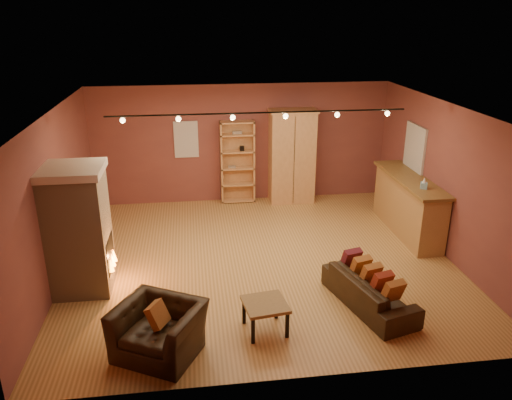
{
  "coord_description": "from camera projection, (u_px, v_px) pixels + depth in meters",
  "views": [
    {
      "loc": [
        -1.18,
        -8.24,
        4.36
      ],
      "look_at": [
        -0.06,
        0.2,
        1.12
      ],
      "focal_mm": 35.0,
      "sensor_mm": 36.0,
      "label": 1
    }
  ],
  "objects": [
    {
      "name": "fireplace",
      "position": [
        79.0,
        230.0,
        8.02
      ],
      "size": [
        1.01,
        0.98,
        2.12
      ],
      "color": "tan",
      "rests_on": "floor"
    },
    {
      "name": "left_wall",
      "position": [
        55.0,
        198.0,
        8.4
      ],
      "size": [
        0.02,
        6.5,
        2.8
      ],
      "primitive_type": "cube",
      "color": "brown",
      "rests_on": "floor"
    },
    {
      "name": "ceiling",
      "position": [
        261.0,
        110.0,
        8.33
      ],
      "size": [
        7.0,
        7.0,
        0.0
      ],
      "primitive_type": "plane",
      "rotation": [
        3.14,
        0.0,
        0.0
      ],
      "color": "brown",
      "rests_on": "back_wall"
    },
    {
      "name": "bookcase",
      "position": [
        237.0,
        161.0,
        11.87
      ],
      "size": [
        0.81,
        0.31,
        1.97
      ],
      "color": "tan",
      "rests_on": "floor"
    },
    {
      "name": "armchair",
      "position": [
        158.0,
        322.0,
        6.64
      ],
      "size": [
        1.29,
        1.14,
        0.95
      ],
      "rotation": [
        0.0,
        0.0,
        -0.49
      ],
      "color": "black",
      "rests_on": "floor"
    },
    {
      "name": "armoire",
      "position": [
        292.0,
        156.0,
        11.82
      ],
      "size": [
        1.1,
        0.63,
        2.24
      ],
      "color": "tan",
      "rests_on": "floor"
    },
    {
      "name": "back_wall",
      "position": [
        242.0,
        144.0,
        11.84
      ],
      "size": [
        7.0,
        0.02,
        2.8
      ],
      "primitive_type": "cube",
      "color": "brown",
      "rests_on": "floor"
    },
    {
      "name": "bar_counter",
      "position": [
        408.0,
        205.0,
        10.29
      ],
      "size": [
        0.66,
        2.5,
        1.2
      ],
      "color": "tan",
      "rests_on": "floor"
    },
    {
      "name": "floor",
      "position": [
        261.0,
        259.0,
        9.33
      ],
      "size": [
        7.0,
        7.0,
        0.0
      ],
      "primitive_type": "plane",
      "color": "#A5743A",
      "rests_on": "ground"
    },
    {
      "name": "loveseat",
      "position": [
        370.0,
        285.0,
        7.76
      ],
      "size": [
        0.96,
        1.84,
        0.75
      ],
      "rotation": [
        0.0,
        0.0,
        1.84
      ],
      "color": "black",
      "rests_on": "floor"
    },
    {
      "name": "right_wall",
      "position": [
        447.0,
        181.0,
        9.26
      ],
      "size": [
        0.02,
        6.5,
        2.8
      ],
      "primitive_type": "cube",
      "color": "brown",
      "rests_on": "floor"
    },
    {
      "name": "back_window",
      "position": [
        186.0,
        139.0,
        11.61
      ],
      "size": [
        0.56,
        0.04,
        0.86
      ],
      "primitive_type": "cube",
      "color": "silver",
      "rests_on": "back_wall"
    },
    {
      "name": "track_rail",
      "position": [
        259.0,
        115.0,
        8.56
      ],
      "size": [
        5.2,
        0.09,
        0.13
      ],
      "color": "black",
      "rests_on": "ceiling"
    },
    {
      "name": "tissue_box",
      "position": [
        424.0,
        184.0,
        9.43
      ],
      "size": [
        0.15,
        0.15,
        0.21
      ],
      "rotation": [
        0.0,
        0.0,
        -0.39
      ],
      "color": "#89C0DC",
      "rests_on": "bar_counter"
    },
    {
      "name": "right_window",
      "position": [
        415.0,
        148.0,
        10.47
      ],
      "size": [
        0.05,
        0.9,
        1.0
      ],
      "primitive_type": "cube",
      "color": "silver",
      "rests_on": "right_wall"
    },
    {
      "name": "coffee_table",
      "position": [
        265.0,
        307.0,
        7.14
      ],
      "size": [
        0.68,
        0.68,
        0.46
      ],
      "rotation": [
        0.0,
        0.0,
        0.14
      ],
      "color": "olive",
      "rests_on": "floor"
    }
  ]
}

